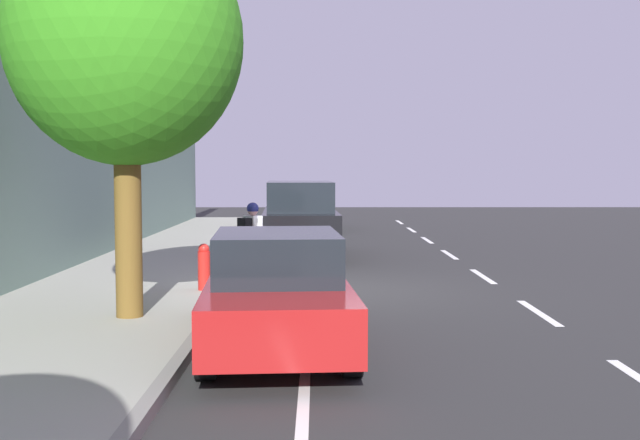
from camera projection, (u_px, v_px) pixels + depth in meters
name	position (u px, v px, depth m)	size (l,w,h in m)	color
ground	(334.00, 290.00, 14.71)	(63.39, 63.39, 0.00)	#2A2A2A
sidewalk	(131.00, 287.00, 14.69)	(3.76, 39.62, 0.15)	#98978B
curb_edge	(233.00, 287.00, 14.70)	(0.16, 39.62, 0.15)	gray
lane_stripe_centre	(506.00, 292.00, 14.53)	(0.14, 40.00, 0.01)	white
lane_stripe_bike_edge	(310.00, 290.00, 14.71)	(0.12, 39.62, 0.01)	white
building_facade	(16.00, 134.00, 14.48)	(0.50, 39.62, 5.96)	gray
parked_sedan_green_nearest	(306.00, 210.00, 29.53)	(2.01, 4.49, 1.52)	#1E512D
parked_suv_black_second	(300.00, 218.00, 20.25)	(2.12, 4.77, 1.99)	black
parked_sedan_red_mid	(277.00, 292.00, 9.86)	(2.07, 4.51, 1.52)	maroon
bicycle_at_curb	(261.00, 265.00, 15.55)	(1.37, 1.16, 0.77)	black
cyclist_with_backpack	(252.00, 233.00, 15.94)	(0.54, 0.55, 1.63)	#C6B284
street_tree_near_cyclist	(125.00, 42.00, 11.09)	(3.41, 3.41, 5.87)	brown
fire_hydrant	(204.00, 267.00, 13.81)	(0.22, 0.22, 0.84)	red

